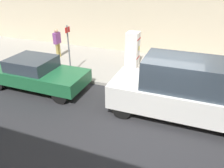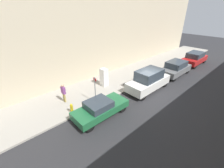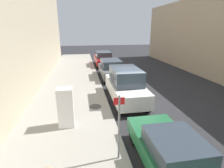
# 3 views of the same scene
# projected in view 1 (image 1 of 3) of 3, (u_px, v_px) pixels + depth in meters

# --- Properties ---
(ground_plane) EXTENTS (80.00, 80.00, 0.00)m
(ground_plane) POSITION_uv_depth(u_px,v_px,m) (157.00, 119.00, 7.65)
(ground_plane) COLOR #28282B
(sidewalk_slab) EXTENTS (4.72, 44.00, 0.14)m
(sidewalk_slab) POSITION_uv_depth(u_px,v_px,m) (172.00, 73.00, 10.99)
(sidewalk_slab) COLOR #9E998E
(sidewalk_slab) RESTS_ON ground
(discarded_refrigerator) EXTENTS (0.69, 0.63, 1.85)m
(discarded_refrigerator) POSITION_uv_depth(u_px,v_px,m) (132.00, 50.00, 11.16)
(discarded_refrigerator) COLOR white
(discarded_refrigerator) RESTS_ON sidewalk_slab
(manhole_cover) EXTENTS (0.70, 0.70, 0.02)m
(manhole_cover) POSITION_uv_depth(u_px,v_px,m) (162.00, 84.00, 9.76)
(manhole_cover) COLOR #47443F
(manhole_cover) RESTS_ON sidewalk_slab
(street_sign_post) EXTENTS (0.36, 0.07, 2.36)m
(street_sign_post) POSITION_uv_depth(u_px,v_px,m) (69.00, 48.00, 10.18)
(street_sign_post) COLOR slate
(street_sign_post) RESTS_ON sidewalk_slab
(fire_hydrant) EXTENTS (0.22, 0.22, 0.78)m
(fire_hydrant) POSITION_uv_depth(u_px,v_px,m) (35.00, 60.00, 11.41)
(fire_hydrant) COLOR gold
(fire_hydrant) RESTS_ON sidewalk_slab
(pedestrian_walking_far) EXTENTS (0.48, 0.22, 1.67)m
(pedestrian_walking_far) POSITION_uv_depth(u_px,v_px,m) (57.00, 41.00, 12.53)
(pedestrian_walking_far) COLOR #A8934C
(pedestrian_walking_far) RESTS_ON sidewalk_slab
(parked_sedan_green) EXTENTS (1.79, 4.33, 1.39)m
(parked_sedan_green) POSITION_uv_depth(u_px,v_px,m) (37.00, 73.00, 9.44)
(parked_sedan_green) COLOR #1E6038
(parked_sedan_green) RESTS_ON ground
(parked_van_white) EXTENTS (1.91, 4.92, 2.13)m
(parked_van_white) POSITION_uv_depth(u_px,v_px,m) (183.00, 90.00, 7.35)
(parked_van_white) COLOR silver
(parked_van_white) RESTS_ON ground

